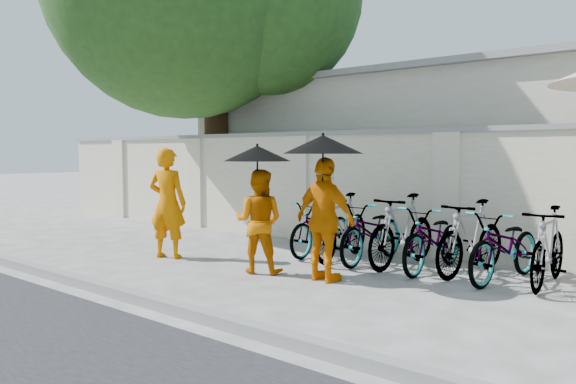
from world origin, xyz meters
The scene contains 17 objects.
ground centered at (0.00, 0.00, 0.00)m, with size 80.00×80.00×0.00m, color #B3B3B3.
kerb centered at (0.00, -1.70, 0.06)m, with size 40.00×0.16×0.12m, color gray.
compound_wall centered at (1.00, 3.20, 1.00)m, with size 20.00×0.30×2.00m, color silver.
building_behind centered at (2.00, 7.00, 1.60)m, with size 14.00×6.00×3.20m, color beige.
monk_left centered at (-1.42, 0.24, 0.88)m, with size 0.64×0.42×1.75m, color #D66B00.
monk_center centered at (0.46, 0.35, 0.72)m, with size 0.70×0.55×1.45m, color #C96302.
parasol_center centered at (0.51, 0.27, 1.67)m, with size 0.93×0.93×0.95m.
monk_right centered at (1.48, 0.51, 0.81)m, with size 0.95×0.40×1.62m, color #D96D03.
parasol_right centered at (1.50, 0.43, 1.78)m, with size 1.04×1.04×0.98m.
bike_0 centered at (0.30, 2.04, 0.45)m, with size 0.59×1.70×0.89m, color gray.
bike_1 centered at (0.80, 1.90, 0.52)m, with size 0.49×1.73×1.04m, color gray.
bike_2 centered at (1.30, 2.00, 0.47)m, with size 0.63×1.80×0.95m, color gray.
bike_3 centered at (1.80, 1.99, 0.54)m, with size 0.50×1.78×1.07m, color gray.
bike_4 centered at (2.30, 2.00, 0.47)m, with size 0.62×1.78×0.94m, color gray.
bike_5 centered at (2.80, 2.08, 0.52)m, with size 0.49×1.72×1.03m, color gray.
bike_6 centered at (3.30, 1.99, 0.47)m, with size 0.62×1.78×0.94m, color gray.
bike_7 centered at (3.80, 2.06, 0.50)m, with size 0.47×1.67×1.01m, color gray.
Camera 1 is at (5.75, -5.34, 1.68)m, focal length 35.00 mm.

